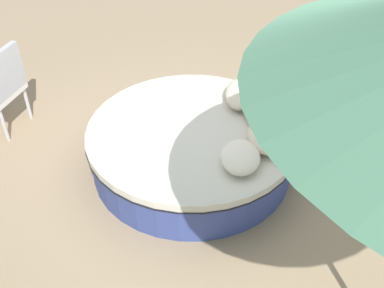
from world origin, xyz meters
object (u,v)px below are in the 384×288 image
throw_pillow_2 (264,112)px  side_table (348,105)px  patio_chair (0,85)px  throw_pillow_0 (240,157)px  round_bed (192,147)px  throw_pillow_1 (267,136)px  throw_pillow_3 (240,94)px

throw_pillow_2 → side_table: throw_pillow_2 is taller
throw_pillow_2 → patio_chair: 2.83m
throw_pillow_0 → patio_chair: bearing=71.0°
round_bed → throw_pillow_2: bearing=-71.3°
throw_pillow_1 → throw_pillow_2: size_ratio=1.28×
throw_pillow_2 → side_table: 1.30m
throw_pillow_1 → side_table: 1.54m
round_bed → throw_pillow_3: size_ratio=3.83×
throw_pillow_0 → side_table: (1.45, -1.21, -0.33)m
round_bed → throw_pillow_1: 0.81m
round_bed → patio_chair: size_ratio=2.12×
throw_pillow_1 → throw_pillow_2: throw_pillow_1 is taller
patio_chair → throw_pillow_0: bearing=-96.8°
round_bed → side_table: 1.95m
round_bed → throw_pillow_1: size_ratio=4.05×
throw_pillow_0 → patio_chair: 2.76m
throw_pillow_0 → patio_chair: (0.90, 2.61, 0.01)m
patio_chair → throw_pillow_3: bearing=-75.8°
throw_pillow_0 → throw_pillow_2: bearing=-16.8°
side_table → patio_chair: bearing=98.1°
throw_pillow_2 → round_bed: bearing=108.7°
throw_pillow_1 → throw_pillow_3: throw_pillow_1 is taller
throw_pillow_1 → patio_chair: size_ratio=0.52×
patio_chair → throw_pillow_2: bearing=-82.0°
throw_pillow_3 → side_table: bearing=-69.9°
round_bed → patio_chair: bearing=78.3°
throw_pillow_0 → side_table: size_ratio=1.08×
throw_pillow_0 → throw_pillow_3: throw_pillow_3 is taller
throw_pillow_0 → throw_pillow_2: 0.73m
throw_pillow_1 → throw_pillow_3: 0.74m
throw_pillow_2 → throw_pillow_1: bearing=-175.7°
round_bed → throw_pillow_0: bearing=-134.0°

